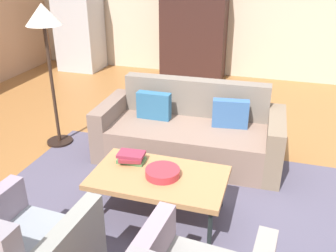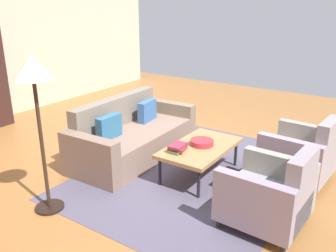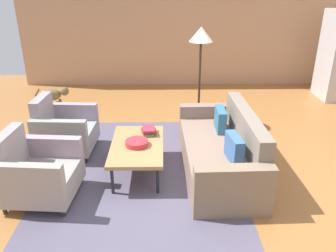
% 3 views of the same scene
% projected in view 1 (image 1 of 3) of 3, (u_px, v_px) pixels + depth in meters
% --- Properties ---
extents(ground_plane, '(10.31, 10.31, 0.00)m').
position_uv_depth(ground_plane, '(196.00, 172.00, 4.15)').
color(ground_plane, '#9B6533').
extents(wall_back, '(8.59, 0.12, 2.80)m').
position_uv_depth(wall_back, '(245.00, 2.00, 6.83)').
color(wall_back, beige).
rests_on(wall_back, ground).
extents(area_rug, '(3.40, 2.60, 0.01)m').
position_uv_depth(area_rug, '(161.00, 210.00, 3.53)').
color(area_rug, '#544E62').
rests_on(area_rug, ground).
extents(couch, '(2.13, 0.96, 0.86)m').
position_uv_depth(couch, '(190.00, 133.00, 4.40)').
color(couch, '#856A5B').
rests_on(couch, ground).
extents(coffee_table, '(1.20, 0.70, 0.42)m').
position_uv_depth(coffee_table, '(159.00, 179.00, 3.33)').
color(coffee_table, black).
rests_on(coffee_table, ground).
extents(fruit_bowl, '(0.31, 0.31, 0.07)m').
position_uv_depth(fruit_bowl, '(163.00, 173.00, 3.29)').
color(fruit_bowl, '#B72D38').
rests_on(fruit_bowl, coffee_table).
extents(book_stack, '(0.26, 0.24, 0.10)m').
position_uv_depth(book_stack, '(131.00, 157.00, 3.51)').
color(book_stack, '#4A7C48').
rests_on(book_stack, coffee_table).
extents(cabinet, '(1.20, 0.51, 1.80)m').
position_uv_depth(cabinet, '(194.00, 30.00, 6.98)').
color(cabinet, '#351D1A').
rests_on(cabinet, ground).
extents(refrigerator, '(0.80, 0.73, 1.85)m').
position_uv_depth(refrigerator, '(79.00, 24.00, 7.50)').
color(refrigerator, '#B7BABF').
rests_on(refrigerator, ground).
extents(floor_lamp, '(0.40, 0.40, 1.72)m').
position_uv_depth(floor_lamp, '(44.00, 28.00, 4.19)').
color(floor_lamp, black).
rests_on(floor_lamp, ground).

